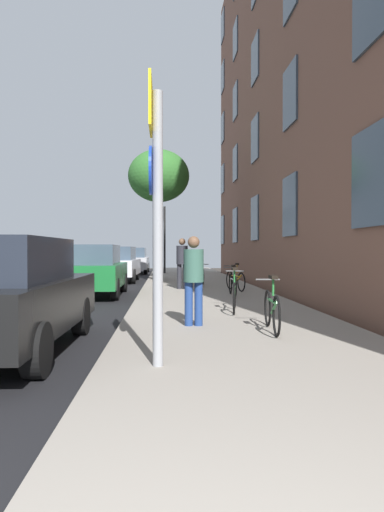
{
  "coord_description": "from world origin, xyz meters",
  "views": [
    {
      "loc": [
        -0.18,
        -0.61,
        1.45
      ],
      "look_at": [
        0.59,
        12.09,
        1.3
      ],
      "focal_mm": 31.09,
      "sensor_mm": 36.0,
      "label": 1
    }
  ],
  "objects_px": {
    "bicycle_0": "(272,309)",
    "pedestrian_1": "(182,260)",
    "pedestrian_0": "(194,275)",
    "car_2": "(118,264)",
    "sign_post": "(156,200)",
    "bicycle_4": "(202,276)",
    "bicycle_1": "(234,294)",
    "car_3": "(133,260)",
    "bicycle_3": "(235,280)",
    "car_0": "(4,294)",
    "tree_near": "(159,177)",
    "car_1": "(92,270)",
    "bicycle_2": "(233,284)",
    "traffic_light": "(163,228)"
  },
  "relations": [
    {
      "from": "bicycle_4",
      "to": "car_0",
      "type": "xyz_separation_m",
      "value": [
        -3.66,
        -10.51,
        0.37
      ]
    },
    {
      "from": "car_2",
      "to": "car_0",
      "type": "bearing_deg",
      "value": -90.28
    },
    {
      "from": "pedestrian_0",
      "to": "pedestrian_1",
      "type": "bearing_deg",
      "value": 89.36
    },
    {
      "from": "tree_near",
      "to": "bicycle_3",
      "type": "relative_size",
      "value": 3.56
    },
    {
      "from": "bicycle_1",
      "to": "pedestrian_1",
      "type": "relative_size",
      "value": 0.99
    },
    {
      "from": "sign_post",
      "to": "bicycle_3",
      "type": "xyz_separation_m",
      "value": [
        2.45,
        9.54,
        -1.55
      ]
    },
    {
      "from": "traffic_light",
      "to": "car_1",
      "type": "distance_m",
      "value": 12.35
    },
    {
      "from": "bicycle_3",
      "to": "car_1",
      "type": "bearing_deg",
      "value": -174.0
    },
    {
      "from": "pedestrian_1",
      "to": "car_1",
      "type": "xyz_separation_m",
      "value": [
        -2.9,
        -1.21,
        -0.28
      ]
    },
    {
      "from": "bicycle_2",
      "to": "car_0",
      "type": "relative_size",
      "value": 0.42
    },
    {
      "from": "car_2",
      "to": "car_3",
      "type": "xyz_separation_m",
      "value": [
        0.15,
        7.55,
        0.0
      ]
    },
    {
      "from": "bicycle_1",
      "to": "pedestrian_1",
      "type": "bearing_deg",
      "value": 99.17
    },
    {
      "from": "bicycle_2",
      "to": "car_1",
      "type": "xyz_separation_m",
      "value": [
        -4.29,
        1.26,
        0.37
      ]
    },
    {
      "from": "sign_post",
      "to": "car_1",
      "type": "height_order",
      "value": "sign_post"
    },
    {
      "from": "bicycle_3",
      "to": "bicycle_1",
      "type": "bearing_deg",
      "value": -99.32
    },
    {
      "from": "traffic_light",
      "to": "tree_near",
      "type": "bearing_deg",
      "value": -91.28
    },
    {
      "from": "sign_post",
      "to": "bicycle_3",
      "type": "distance_m",
      "value": 9.98
    },
    {
      "from": "bicycle_0",
      "to": "bicycle_3",
      "type": "distance_m",
      "value": 7.48
    },
    {
      "from": "bicycle_4",
      "to": "pedestrian_1",
      "type": "height_order",
      "value": "pedestrian_1"
    },
    {
      "from": "bicycle_1",
      "to": "car_3",
      "type": "bearing_deg",
      "value": 100.85
    },
    {
      "from": "pedestrian_0",
      "to": "car_2",
      "type": "bearing_deg",
      "value": 101.86
    },
    {
      "from": "bicycle_3",
      "to": "pedestrian_0",
      "type": "distance_m",
      "value": 7.1
    },
    {
      "from": "pedestrian_1",
      "to": "car_3",
      "type": "height_order",
      "value": "pedestrian_1"
    },
    {
      "from": "sign_post",
      "to": "car_1",
      "type": "bearing_deg",
      "value": 103.66
    },
    {
      "from": "tree_near",
      "to": "car_1",
      "type": "xyz_separation_m",
      "value": [
        -2.03,
        -5.39,
        -3.86
      ]
    },
    {
      "from": "pedestrian_1",
      "to": "car_3",
      "type": "xyz_separation_m",
      "value": [
        -2.62,
        12.77,
        -0.28
      ]
    },
    {
      "from": "sign_post",
      "to": "bicycle_3",
      "type": "relative_size",
      "value": 2.04
    },
    {
      "from": "bicycle_4",
      "to": "car_3",
      "type": "bearing_deg",
      "value": 106.92
    },
    {
      "from": "bicycle_2",
      "to": "car_1",
      "type": "height_order",
      "value": "car_1"
    },
    {
      "from": "pedestrian_1",
      "to": "car_2",
      "type": "height_order",
      "value": "pedestrian_1"
    },
    {
      "from": "sign_post",
      "to": "bicycle_1",
      "type": "relative_size",
      "value": 1.89
    },
    {
      "from": "pedestrian_0",
      "to": "car_3",
      "type": "relative_size",
      "value": 0.37
    },
    {
      "from": "bicycle_4",
      "to": "pedestrian_0",
      "type": "xyz_separation_m",
      "value": [
        -0.91,
        -9.01,
        0.56
      ]
    },
    {
      "from": "pedestrian_0",
      "to": "car_1",
      "type": "bearing_deg",
      "value": 113.91
    },
    {
      "from": "bicycle_3",
      "to": "pedestrian_0",
      "type": "relative_size",
      "value": 1.02
    },
    {
      "from": "sign_post",
      "to": "bicycle_4",
      "type": "height_order",
      "value": "sign_post"
    },
    {
      "from": "bicycle_3",
      "to": "car_3",
      "type": "xyz_separation_m",
      "value": [
        -4.38,
        13.49,
        0.37
      ]
    },
    {
      "from": "bicycle_3",
      "to": "pedestrian_1",
      "type": "relative_size",
      "value": 0.92
    },
    {
      "from": "bicycle_1",
      "to": "car_0",
      "type": "distance_m",
      "value": 5.03
    },
    {
      "from": "bicycle_0",
      "to": "pedestrian_1",
      "type": "bearing_deg",
      "value": 98.14
    },
    {
      "from": "bicycle_0",
      "to": "bicycle_4",
      "type": "xyz_separation_m",
      "value": [
        -0.35,
        9.63,
        -0.01
      ]
    },
    {
      "from": "pedestrian_0",
      "to": "car_3",
      "type": "distance_m",
      "value": 20.49
    },
    {
      "from": "sign_post",
      "to": "pedestrian_1",
      "type": "xyz_separation_m",
      "value": [
        0.7,
        10.27,
        -0.91
      ]
    },
    {
      "from": "bicycle_0",
      "to": "car_1",
      "type": "relative_size",
      "value": 0.39
    },
    {
      "from": "traffic_light",
      "to": "car_0",
      "type": "height_order",
      "value": "traffic_light"
    },
    {
      "from": "tree_near",
      "to": "pedestrian_1",
      "type": "distance_m",
      "value": 5.57
    },
    {
      "from": "bicycle_3",
      "to": "car_3",
      "type": "bearing_deg",
      "value": 107.97
    },
    {
      "from": "bicycle_2",
      "to": "car_2",
      "type": "xyz_separation_m",
      "value": [
        -4.16,
        7.7,
        0.36
      ]
    },
    {
      "from": "bicycle_1",
      "to": "car_3",
      "type": "height_order",
      "value": "car_3"
    },
    {
      "from": "traffic_light",
      "to": "bicycle_4",
      "type": "distance_m",
      "value": 9.75
    }
  ]
}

